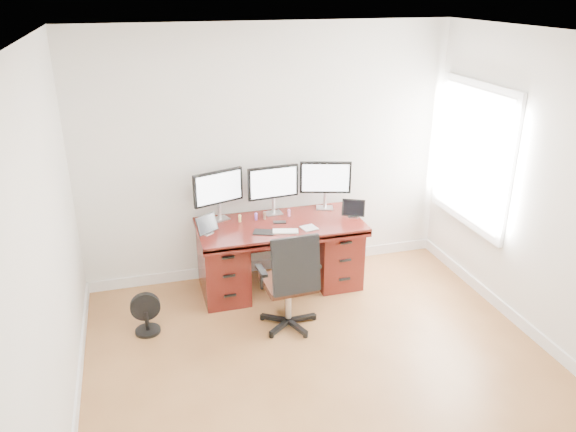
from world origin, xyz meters
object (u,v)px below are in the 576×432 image
object	(u,v)px
office_chair	(290,297)
monitor_center	(273,184)
desk	(279,252)
keyboard	(285,231)
floor_fan	(146,314)

from	to	relation	value
office_chair	monitor_center	world-z (taller)	monitor_center
desk	monitor_center	world-z (taller)	monitor_center
desk	office_chair	distance (m)	0.80
desk	monitor_center	bearing A→B (deg)	89.97
office_chair	keyboard	bearing A→B (deg)	75.86
floor_fan	keyboard	size ratio (longest dim) A/B	1.60
monitor_center	keyboard	distance (m)	0.60
keyboard	desk	bearing A→B (deg)	103.20
desk	keyboard	size ratio (longest dim) A/B	6.73
desk	floor_fan	size ratio (longest dim) A/B	4.21
floor_fan	monitor_center	size ratio (longest dim) A/B	0.73
office_chair	monitor_center	bearing A→B (deg)	80.93
desk	keyboard	bearing A→B (deg)	-91.23
floor_fan	monitor_center	world-z (taller)	monitor_center
desk	floor_fan	bearing A→B (deg)	-160.29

